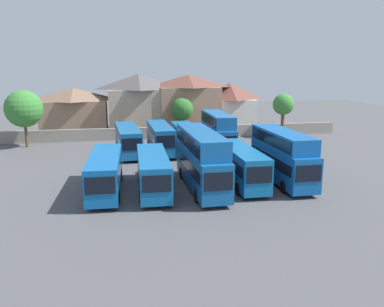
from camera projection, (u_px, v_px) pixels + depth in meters
The scene contains 18 objects.
ground at pixel (171, 148), 52.39m from camera, with size 140.00×140.00×0.00m, color #4C4C4F.
depot_boundary_wall at pixel (165, 133), 59.34m from camera, with size 56.00×0.50×1.80m, color gray.
bus_1 at pixel (105, 171), 33.43m from camera, with size 2.94×10.63×3.28m.
bus_2 at pixel (153, 170), 33.73m from camera, with size 2.82×10.33×3.27m.
bus_3 at pixel (201, 157), 34.27m from camera, with size 2.73×11.60×5.16m.
bus_4 at pixel (241, 164), 35.73m from camera, with size 2.62×10.20×3.40m.
bus_5 at pixel (282, 154), 36.21m from camera, with size 2.62×10.41×4.86m.
bus_6 at pixel (128, 139), 48.46m from camera, with size 3.16×11.18×3.42m.
bus_7 at pixel (160, 137), 49.29m from camera, with size 2.68×10.55×3.55m.
bus_8 at pixel (186, 137), 49.64m from camera, with size 2.66×10.25×3.35m.
bus_9 at pixel (218, 130), 50.38m from camera, with size 2.89×10.80×4.89m.
house_terrace_left at pixel (74, 110), 63.98m from camera, with size 10.98×6.98×7.42m.
house_terrace_centre at pixel (139, 102), 65.33m from camera, with size 10.43×8.27×9.66m.
house_terrace_right at pixel (188, 102), 66.33m from camera, with size 10.54×7.76×9.50m.
house_terrace_far_right at pixel (229, 105), 68.87m from camera, with size 8.82×6.92×8.04m.
tree_left_of_lot at pixel (24, 109), 52.00m from camera, with size 5.00×5.00×7.74m.
tree_behind_wall at pixel (283, 105), 59.86m from camera, with size 3.26×3.26×6.73m.
tree_right_of_lot at pixel (182, 110), 61.61m from camera, with size 3.57×3.57×5.98m.
Camera 1 is at (-6.82, -32.94, 10.57)m, focal length 36.20 mm.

